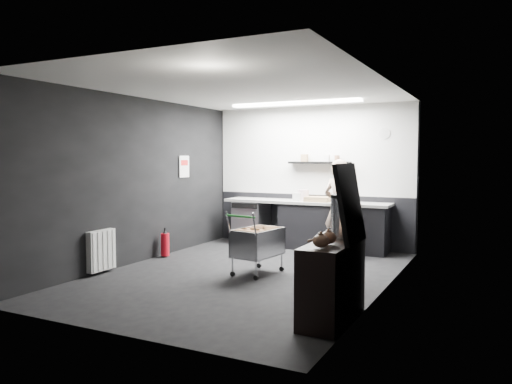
% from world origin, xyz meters
% --- Properties ---
extents(floor, '(5.50, 5.50, 0.00)m').
position_xyz_m(floor, '(0.00, 0.00, 0.00)').
color(floor, black).
rests_on(floor, ground).
extents(ceiling, '(5.50, 5.50, 0.00)m').
position_xyz_m(ceiling, '(0.00, 0.00, 2.70)').
color(ceiling, silver).
rests_on(ceiling, wall_back).
extents(wall_back, '(5.50, 0.00, 5.50)m').
position_xyz_m(wall_back, '(0.00, 2.75, 1.35)').
color(wall_back, black).
rests_on(wall_back, floor).
extents(wall_front, '(5.50, 0.00, 5.50)m').
position_xyz_m(wall_front, '(0.00, -2.75, 1.35)').
color(wall_front, black).
rests_on(wall_front, floor).
extents(wall_left, '(0.00, 5.50, 5.50)m').
position_xyz_m(wall_left, '(-2.00, 0.00, 1.35)').
color(wall_left, black).
rests_on(wall_left, floor).
extents(wall_right, '(0.00, 5.50, 5.50)m').
position_xyz_m(wall_right, '(2.00, 0.00, 1.35)').
color(wall_right, black).
rests_on(wall_right, floor).
extents(kitchen_wall_panel, '(3.95, 0.02, 1.70)m').
position_xyz_m(kitchen_wall_panel, '(0.00, 2.73, 1.85)').
color(kitchen_wall_panel, silver).
rests_on(kitchen_wall_panel, wall_back).
extents(dado_panel, '(3.95, 0.02, 1.00)m').
position_xyz_m(dado_panel, '(0.00, 2.73, 0.50)').
color(dado_panel, black).
rests_on(dado_panel, wall_back).
extents(floating_shelf, '(1.20, 0.22, 0.04)m').
position_xyz_m(floating_shelf, '(0.20, 2.62, 1.62)').
color(floating_shelf, black).
rests_on(floating_shelf, wall_back).
extents(wall_clock, '(0.20, 0.03, 0.20)m').
position_xyz_m(wall_clock, '(1.40, 2.72, 2.15)').
color(wall_clock, silver).
rests_on(wall_clock, wall_back).
extents(poster, '(0.02, 0.30, 0.40)m').
position_xyz_m(poster, '(-1.98, 1.30, 1.55)').
color(poster, white).
rests_on(poster, wall_left).
extents(poster_red_band, '(0.02, 0.22, 0.10)m').
position_xyz_m(poster_red_band, '(-1.98, 1.30, 1.62)').
color(poster_red_band, red).
rests_on(poster_red_band, poster).
extents(radiator, '(0.10, 0.50, 0.60)m').
position_xyz_m(radiator, '(-1.94, -0.90, 0.35)').
color(radiator, silver).
rests_on(radiator, wall_left).
extents(ceiling_strip, '(2.40, 0.20, 0.04)m').
position_xyz_m(ceiling_strip, '(0.00, 1.85, 2.67)').
color(ceiling_strip, white).
rests_on(ceiling_strip, ceiling).
extents(prep_counter, '(3.20, 0.61, 0.90)m').
position_xyz_m(prep_counter, '(0.14, 2.42, 0.46)').
color(prep_counter, black).
rests_on(prep_counter, floor).
extents(person, '(0.70, 0.54, 1.69)m').
position_xyz_m(person, '(0.81, 1.97, 0.84)').
color(person, beige).
rests_on(person, floor).
extents(shopping_cart, '(0.60, 0.90, 0.91)m').
position_xyz_m(shopping_cart, '(0.13, 0.13, 0.43)').
color(shopping_cart, silver).
rests_on(shopping_cart, floor).
extents(sideboard, '(0.47, 1.11, 1.66)m').
position_xyz_m(sideboard, '(1.78, -1.39, 0.53)').
color(sideboard, black).
rests_on(sideboard, floor).
extents(fire_extinguisher, '(0.15, 0.15, 0.48)m').
position_xyz_m(fire_extinguisher, '(-1.85, 0.52, 0.23)').
color(fire_extinguisher, red).
rests_on(fire_extinguisher, floor).
extents(cardboard_box, '(0.47, 0.36, 0.09)m').
position_xyz_m(cardboard_box, '(0.27, 2.37, 0.95)').
color(cardboard_box, '#93754E').
rests_on(cardboard_box, prep_counter).
extents(pink_tub, '(0.21, 0.21, 0.21)m').
position_xyz_m(pink_tub, '(-0.04, 2.42, 1.00)').
color(pink_tub, silver).
rests_on(pink_tub, prep_counter).
extents(white_container, '(0.19, 0.17, 0.15)m').
position_xyz_m(white_container, '(-0.13, 2.37, 0.97)').
color(white_container, silver).
rests_on(white_container, prep_counter).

